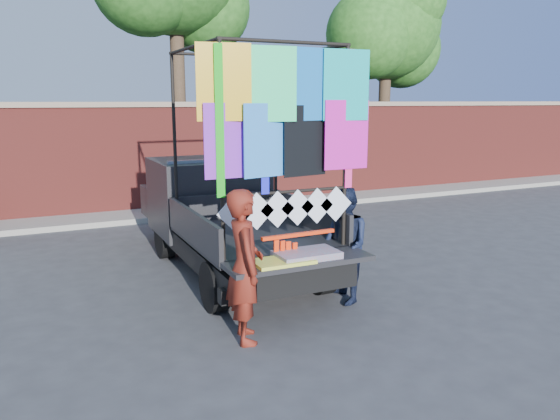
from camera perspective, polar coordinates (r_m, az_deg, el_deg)
name	(u,v)px	position (r m, az deg, el deg)	size (l,w,h in m)	color
ground	(275,308)	(7.17, -0.52, -10.20)	(90.00, 90.00, 0.00)	#38383A
brick_wall	(153,157)	(13.42, -13.14, 5.46)	(30.00, 0.45, 2.61)	maroon
curb	(162,214)	(12.93, -12.23, -0.39)	(30.00, 1.20, 0.12)	gray
tree_right	(389,29)	(17.66, 11.32, 18.03)	(4.20, 3.30, 6.62)	#38281C
pickup_truck	(218,212)	(9.02, -6.45, -0.22)	(2.10, 5.27, 3.31)	black
woman	(245,266)	(6.01, -3.70, -5.87)	(0.63, 0.41, 1.72)	maroon
man	(343,245)	(7.21, 6.64, -3.70)	(0.75, 0.59, 1.55)	#141B33
streamer_bundle	(291,252)	(6.51, 1.15, -4.37)	(0.97, 0.09, 0.67)	#FB330D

